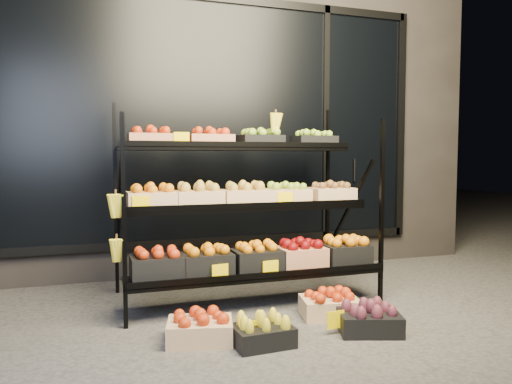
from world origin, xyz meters
name	(u,v)px	position (x,y,z in m)	size (l,w,h in m)	color
ground	(272,321)	(0.00, 0.00, 0.00)	(24.00, 24.00, 0.00)	#514F4C
building	(196,111)	(0.00, 2.59, 1.75)	(6.00, 2.08, 3.50)	#2D2826
display_rack	(246,206)	(-0.01, 0.60, 0.79)	(2.18, 1.02, 1.70)	black
tag_floor_a	(249,336)	(-0.31, -0.40, 0.06)	(0.13, 0.01, 0.12)	#FFD800
tag_floor_b	(336,326)	(0.30, -0.40, 0.06)	(0.13, 0.01, 0.12)	#FFD800
floor_crate_left	(200,327)	(-0.59, -0.24, 0.10)	(0.48, 0.40, 0.21)	tan
floor_crate_midleft	(262,332)	(-0.23, -0.43, 0.09)	(0.38, 0.29, 0.19)	black
floor_crate_midright	(330,304)	(0.44, -0.05, 0.10)	(0.47, 0.39, 0.21)	tan
floor_crate_right	(369,319)	(0.54, -0.45, 0.10)	(0.48, 0.41, 0.20)	black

